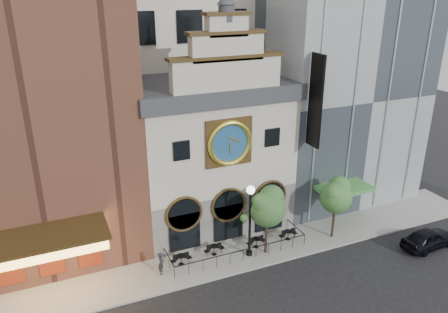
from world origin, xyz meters
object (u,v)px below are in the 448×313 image
Objects in this scene: bistro_0 at (181,259)px; bistro_2 at (256,242)px; lamppost at (250,213)px; bistro_3 at (288,234)px; pedestrian at (161,263)px; tree_right at (336,195)px; car_right at (429,238)px; bistro_1 at (214,249)px; tree_left at (268,206)px.

bistro_2 is (6.09, -0.12, 0.00)m from bistro_0.
lamppost is (5.10, -0.85, 3.10)m from bistro_0.
bistro_2 is at bearing 179.42° from bistro_3.
tree_right is (14.09, -0.66, 2.88)m from pedestrian.
lamppost is at bearing -143.24° from bistro_2.
bistro_0 is 0.34× the size of car_right.
bistro_1 is 1.00× the size of bistro_2.
pedestrian reaches higher than bistro_1.
tree_left reaches higher than car_right.
bistro_0 is 8.92m from bistro_3.
tree_right is (9.80, -1.36, 3.27)m from bistro_1.
lamppost reaches higher than tree_right.
tree_left is at bearing -66.66° from bistro_2.
bistro_1 is at bearing 136.92° from lamppost.
bistro_1 is 5.27m from tree_left.
tree_left reaches higher than pedestrian.
bistro_0 is at bearing 70.44° from car_right.
tree_right reaches higher than car_right.
car_right is at bearing -22.30° from bistro_2.
pedestrian is at bearing 177.33° from tree_right.
lamppost is at bearing 177.86° from tree_right.
bistro_1 is 16.75m from car_right.
car_right is (9.61, -5.07, 0.18)m from bistro_3.
car_right is 14.41m from lamppost.
bistro_3 is (6.23, -0.38, 0.00)m from bistro_1.
tree_left reaches higher than bistro_2.
car_right is 0.87× the size of tree_left.
lamppost is 7.39m from tree_right.
bistro_0 is 7.40m from tree_left.
pedestrian reaches higher than bistro_0.
lamppost reaches higher than tree_left.
car_right is at bearing -15.74° from bistro_0.
bistro_2 is 7.71m from pedestrian.
tree_right is at bearing 52.05° from car_right.
tree_right reaches higher than bistro_1.
bistro_1 is at bearing 162.01° from tree_left.
bistro_3 is at bearing -0.58° from bistro_2.
bistro_2 is 0.29× the size of tree_left.
bistro_0 is 12.95m from tree_right.
tree_right is at bearing -1.32° from tree_left.
tree_right reaches higher than pedestrian.
pedestrian is (-20.13, 4.75, 0.21)m from car_right.
car_right is (15.84, -5.46, 0.18)m from bistro_1.
bistro_3 is at bearing -71.12° from pedestrian.
car_right is at bearing -36.87° from lamppost.
car_right is (18.53, -5.22, 0.18)m from bistro_0.
bistro_1 is 4.37m from pedestrian.
lamppost is (-3.81, -0.70, 3.10)m from bistro_3.
bistro_3 is (8.92, -0.15, 0.00)m from bistro_0.
tree_left is (6.46, -0.99, 3.47)m from bistro_0.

